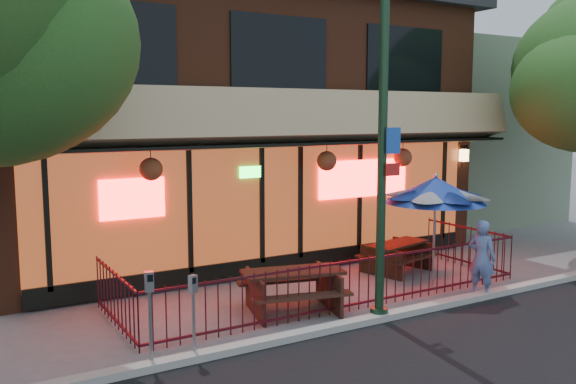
# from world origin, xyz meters

# --- Properties ---
(ground) EXTENTS (80.00, 80.00, 0.00)m
(ground) POSITION_xyz_m (0.00, 0.00, 0.00)
(ground) COLOR gray
(ground) RESTS_ON ground
(curb) EXTENTS (80.00, 0.25, 0.12)m
(curb) POSITION_xyz_m (0.00, -0.50, 0.06)
(curb) COLOR #999993
(curb) RESTS_ON ground
(restaurant_building) EXTENTS (12.96, 9.49, 8.05)m
(restaurant_building) POSITION_xyz_m (0.00, 7.11, 4.13)
(restaurant_building) COLOR #5F2D1B
(restaurant_building) RESTS_ON ground
(neighbor_building) EXTENTS (6.00, 7.00, 6.00)m
(neighbor_building) POSITION_xyz_m (9.00, 7.70, 3.00)
(neighbor_building) COLOR slate
(neighbor_building) RESTS_ON ground
(patio_fence) EXTENTS (8.44, 2.62, 1.00)m
(patio_fence) POSITION_xyz_m (0.00, 0.50, 0.63)
(patio_fence) COLOR #3F0D17
(patio_fence) RESTS_ON ground
(street_light) EXTENTS (0.43, 0.32, 7.00)m
(street_light) POSITION_xyz_m (0.00, -0.40, 3.15)
(street_light) COLOR #16321E
(street_light) RESTS_ON ground
(picnic_table_left) EXTENTS (2.12, 1.81, 0.79)m
(picnic_table_left) POSITION_xyz_m (-1.14, 0.72, 0.52)
(picnic_table_left) COLOR #3D1F16
(picnic_table_left) RESTS_ON ground
(picnic_table_right) EXTENTS (1.85, 1.58, 0.69)m
(picnic_table_right) POSITION_xyz_m (2.45, 1.98, 0.45)
(picnic_table_right) COLOR black
(picnic_table_right) RESTS_ON ground
(patio_umbrella) EXTENTS (2.12, 2.12, 2.42)m
(patio_umbrella) POSITION_xyz_m (2.35, 0.70, 2.06)
(patio_umbrella) COLOR gray
(patio_umbrella) RESTS_ON ground
(pedestrian) EXTENTS (0.53, 0.66, 1.56)m
(pedestrian) POSITION_xyz_m (2.65, -0.35, 0.78)
(pedestrian) COLOR #526AA5
(pedestrian) RESTS_ON ground
(parking_meter_near) EXTENTS (0.14, 0.13, 1.28)m
(parking_meter_near) POSITION_xyz_m (-3.54, -0.40, 0.87)
(parking_meter_near) COLOR gray
(parking_meter_near) RESTS_ON ground
(parking_meter_far) EXTENTS (0.14, 0.13, 1.43)m
(parking_meter_far) POSITION_xyz_m (-4.20, -0.40, 0.97)
(parking_meter_far) COLOR gray
(parking_meter_far) RESTS_ON ground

